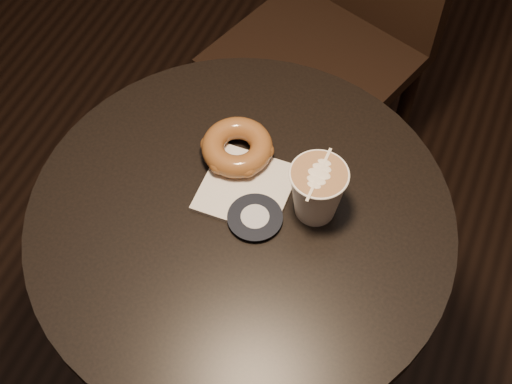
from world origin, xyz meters
TOP-DOWN VIEW (x-y plane):
  - cafe_table at (0.00, 0.00)m, footprint 0.70×0.70m
  - chair at (-0.05, 0.72)m, footprint 0.53×0.53m
  - pastry_bag at (-0.01, 0.05)m, footprint 0.15×0.15m
  - doughnut at (-0.05, 0.11)m, footprint 0.12×0.12m
  - latte_cup at (0.11, 0.06)m, footprint 0.09×0.09m

SIDE VIEW (x-z plane):
  - cafe_table at x=0.00m, z-range 0.18..0.93m
  - chair at x=-0.05m, z-range 0.06..1.12m
  - pastry_bag at x=-0.01m, z-range 0.75..0.76m
  - doughnut at x=-0.05m, z-range 0.76..0.80m
  - latte_cup at x=0.11m, z-range 0.75..0.85m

